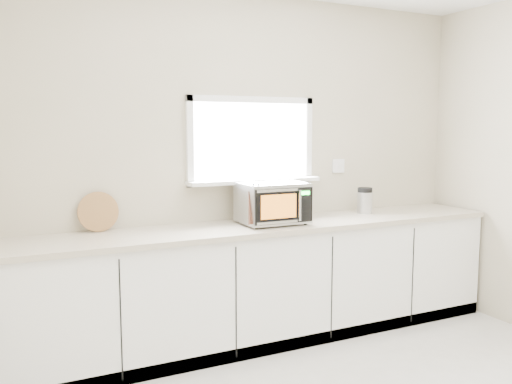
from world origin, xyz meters
TOP-DOWN VIEW (x-y plane):
  - back_wall at (0.00, 2.00)m, footprint 4.00×0.17m
  - cabinets at (0.00, 1.70)m, footprint 3.92×0.60m
  - countertop at (0.00, 1.69)m, footprint 3.92×0.64m
  - microwave at (0.03, 1.67)m, footprint 0.50×0.42m
  - knife_block at (-0.15, 1.61)m, footprint 0.17×0.25m
  - cutting_board at (-1.22, 1.94)m, footprint 0.28×0.07m
  - coffee_grinder at (0.98, 1.78)m, footprint 0.14×0.14m

SIDE VIEW (x-z plane):
  - cabinets at x=0.00m, z-range 0.00..0.88m
  - countertop at x=0.00m, z-range 0.88..0.92m
  - coffee_grinder at x=0.98m, z-range 0.92..1.14m
  - knife_block at x=-0.15m, z-range 0.90..1.23m
  - cutting_board at x=-1.22m, z-range 0.92..1.20m
  - microwave at x=0.03m, z-range 0.93..1.24m
  - back_wall at x=0.00m, z-range 0.01..2.71m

